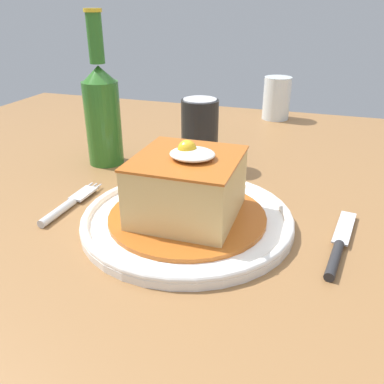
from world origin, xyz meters
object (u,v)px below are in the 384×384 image
(fork, at_px, (66,206))
(drinking_glass, at_px, (276,101))
(beer_bottle_green, at_px, (103,110))
(knife, at_px, (338,250))
(main_plate, at_px, (187,219))
(soda_can, at_px, (200,134))

(fork, bearing_deg, drinking_glass, 69.82)
(beer_bottle_green, bearing_deg, knife, -24.53)
(drinking_glass, bearing_deg, beer_bottle_green, -122.34)
(main_plate, bearing_deg, knife, -3.23)
(knife, distance_m, soda_can, 0.33)
(fork, relative_size, knife, 0.85)
(beer_bottle_green, bearing_deg, drinking_glass, 57.66)
(knife, height_order, beer_bottle_green, beer_bottle_green)
(main_plate, distance_m, fork, 0.18)
(fork, bearing_deg, knife, 0.45)
(main_plate, relative_size, knife, 1.73)
(soda_can, xyz_separation_m, drinking_glass, (0.09, 0.38, -0.02))
(beer_bottle_green, xyz_separation_m, drinking_glass, (0.26, 0.41, -0.05))
(main_plate, xyz_separation_m, beer_bottle_green, (-0.22, 0.18, 0.09))
(knife, xyz_separation_m, beer_bottle_green, (-0.42, 0.19, 0.09))
(knife, bearing_deg, beer_bottle_green, 155.47)
(main_plate, bearing_deg, fork, -175.61)
(beer_bottle_green, bearing_deg, fork, -78.86)
(soda_can, height_order, drinking_glass, soda_can)
(knife, height_order, drinking_glass, drinking_glass)
(fork, height_order, drinking_glass, drinking_glass)
(main_plate, relative_size, drinking_glass, 2.72)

